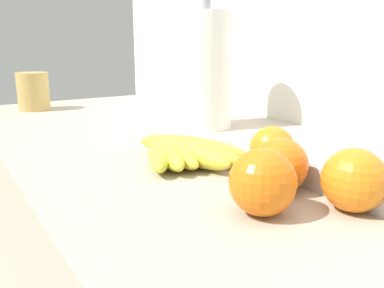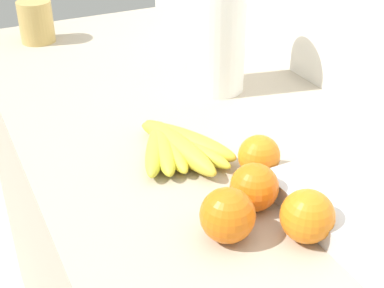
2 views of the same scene
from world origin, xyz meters
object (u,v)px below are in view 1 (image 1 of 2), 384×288
Objects in this scene: orange_back_right at (262,182)px; orange_front at (272,149)px; mug at (33,91)px; orange_back_left at (280,165)px; orange_far_right at (354,180)px; banana_bunch at (178,151)px; paper_towel_roll at (206,71)px.

orange_front is (-0.11, 0.12, -0.00)m from orange_back_right.
orange_back_left is at bearing 8.33° from mug.
orange_far_right is 0.95m from mug.
orange_back_right is 1.06× the size of orange_back_left.
orange_back_left is 0.85m from mug.
banana_bunch is 0.15m from orange_front.
mug is at bearing -170.86° from orange_far_right.
orange_back_left is 0.09m from orange_front.
mug is at bearing -167.07° from orange_front.
banana_bunch is 0.30m from paper_towel_roll.
mug is at bearing -149.12° from paper_towel_roll.
orange_back_left is (0.18, 0.04, 0.02)m from banana_bunch.
paper_towel_roll is (-0.39, 0.15, 0.09)m from orange_back_left.
banana_bunch is 3.01× the size of orange_back_left.
orange_far_right is at bearing 16.57° from orange_back_left.
banana_bunch is at bearing 7.08° from mug.
orange_front is at bearing 170.44° from orange_far_right.
orange_front is 0.24× the size of paper_towel_roll.
paper_towel_roll is 0.54m from mug.
orange_back_left is 1.06× the size of orange_front.
banana_bunch is 0.67m from mug.
banana_bunch is at bearing -165.97° from orange_far_right.
orange_back_right is at bearing 3.60° from mug.
orange_back_right is at bearing -26.76° from paper_towel_roll.
orange_back_right is 0.17m from orange_front.
mug is (-0.66, -0.08, 0.03)m from banana_bunch.
orange_back_left is 0.68× the size of mug.
orange_far_right is (0.16, -0.03, 0.00)m from orange_front.
orange_front is 0.64× the size of mug.
mug is at bearing -171.67° from orange_back_left.
orange_front is 0.34m from paper_towel_roll.
orange_front is at bearing 12.93° from mug.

